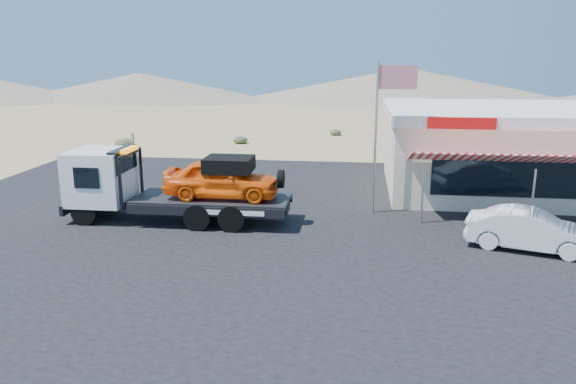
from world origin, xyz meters
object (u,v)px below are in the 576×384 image
(white_sedan, at_px, (531,230))
(flagpole, at_px, (382,120))
(tow_truck, at_px, (172,183))
(jerky_store, at_px, (499,149))

(white_sedan, distance_m, flagpole, 6.86)
(tow_truck, xyz_separation_m, jerky_store, (13.49, 6.55, 0.47))
(tow_truck, height_order, jerky_store, jerky_store)
(white_sedan, height_order, jerky_store, jerky_store)
(tow_truck, height_order, flagpole, flagpole)
(white_sedan, relative_size, jerky_store, 0.39)
(jerky_store, bearing_deg, flagpole, -141.21)
(white_sedan, height_order, flagpole, flagpole)
(jerky_store, bearing_deg, white_sedan, -95.17)
(tow_truck, bearing_deg, white_sedan, -7.70)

